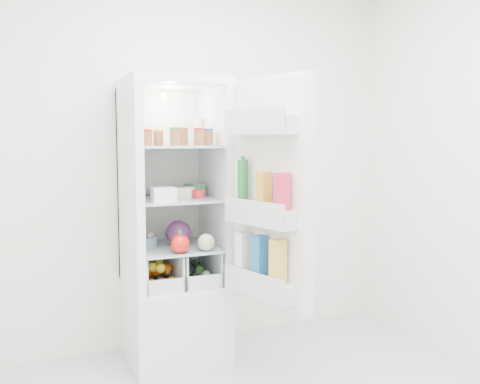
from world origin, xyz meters
name	(u,v)px	position (x,y,z in m)	size (l,w,h in m)	color
room_walls	(294,101)	(0.00, 0.00, 1.59)	(3.02, 3.02, 2.61)	white
refrigerator	(173,257)	(-0.20, 1.25, 0.67)	(0.60, 0.60, 1.80)	white
shelf_low	(175,247)	(-0.20, 1.19, 0.74)	(0.49, 0.53, 0.01)	#A1B7BC
shelf_mid	(174,199)	(-0.20, 1.19, 1.05)	(0.49, 0.53, 0.01)	#A1B7BC
shelf_top	(174,147)	(-0.20, 1.19, 1.38)	(0.49, 0.53, 0.01)	#A1B7BC
crisper_left	(157,269)	(-0.32, 1.19, 0.61)	(0.23, 0.46, 0.22)	silver
crisper_right	(194,266)	(-0.08, 1.19, 0.61)	(0.23, 0.46, 0.22)	silver
condiment_jars	(175,138)	(-0.21, 1.13, 1.43)	(0.46, 0.34, 0.08)	#B21919
squeeze_bottle	(199,132)	(0.01, 1.33, 1.48)	(0.05, 0.05, 0.18)	white
tub_white	(163,195)	(-0.32, 0.99, 1.10)	(0.13, 0.13, 0.09)	white
tub_cream	(184,192)	(-0.13, 1.19, 1.09)	(0.11, 0.11, 0.07)	white
tin_red	(198,194)	(-0.06, 1.12, 1.08)	(0.08, 0.08, 0.05)	red
foil_tray	(162,192)	(-0.23, 1.37, 1.08)	(0.15, 0.11, 0.04)	silver
tub_green	(195,190)	(-0.03, 1.29, 1.09)	(0.09, 0.13, 0.07)	#459960
red_cabbage	(178,233)	(-0.17, 1.22, 0.83)	(0.16, 0.16, 0.16)	#521F5C
bell_pepper	(180,244)	(-0.23, 0.97, 0.80)	(0.11, 0.11, 0.11)	red
mushroom_bowl	(147,241)	(-0.36, 1.26, 0.78)	(0.13, 0.13, 0.06)	#8BB1CF
salad_bag	(206,242)	(-0.06, 0.97, 0.80)	(0.11, 0.11, 0.11)	#ACC795
citrus_pile	(157,274)	(-0.33, 1.15, 0.59)	(0.20, 0.31, 0.16)	orange
veg_pile	(194,273)	(-0.07, 1.18, 0.56)	(0.16, 0.30, 0.10)	#204D19
fridge_door	(268,199)	(0.18, 0.62, 1.09)	(0.31, 0.59, 1.30)	white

